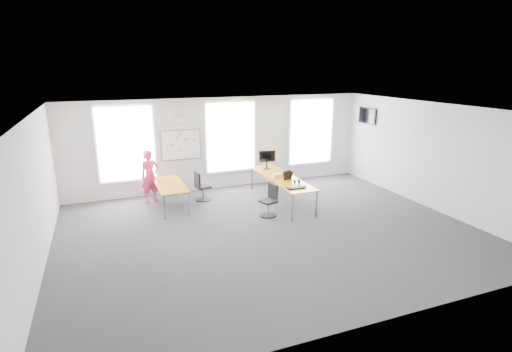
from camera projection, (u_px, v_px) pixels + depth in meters
name	position (u px, v px, depth m)	size (l,w,h in m)	color
floor	(269.00, 231.00, 9.93)	(10.00, 10.00, 0.00)	#242429
ceiling	(270.00, 110.00, 9.13)	(10.00, 10.00, 0.00)	white
wall_back	(222.00, 143.00, 13.12)	(10.00, 10.00, 0.00)	silver
wall_front	(376.00, 238.00, 5.94)	(10.00, 10.00, 0.00)	silver
wall_left	(34.00, 197.00, 7.77)	(10.00, 10.00, 0.00)	silver
wall_right	(432.00, 156.00, 11.28)	(10.00, 10.00, 0.00)	silver
window_left	(126.00, 144.00, 11.98)	(1.60, 0.06, 2.20)	white
window_mid	(231.00, 137.00, 13.14)	(1.60, 0.06, 2.20)	white
window_right	(311.00, 132.00, 14.19)	(1.60, 0.06, 2.20)	white
desk_right	(281.00, 179.00, 11.89)	(0.84, 3.15, 0.77)	orange
desk_left	(170.00, 186.00, 11.43)	(0.77, 1.93, 0.71)	orange
chair_right	(270.00, 202.00, 10.87)	(0.50, 0.49, 0.86)	black
chair_left	(201.00, 188.00, 12.09)	(0.48, 0.48, 0.89)	black
person	(150.00, 176.00, 11.85)	(0.58, 0.38, 1.59)	#D72F58
whiteboard	(181.00, 145.00, 12.60)	(1.20, 0.03, 0.90)	white
wall_clock	(180.00, 120.00, 12.39)	(0.30, 0.30, 0.04)	gray
tv	(367.00, 116.00, 13.74)	(0.06, 0.90, 0.55)	black
keyboard	(296.00, 188.00, 10.77)	(0.50, 0.18, 0.02)	black
mouse	(305.00, 186.00, 10.95)	(0.07, 0.10, 0.04)	black
lens_cap	(299.00, 185.00, 11.10)	(0.07, 0.07, 0.01)	black
headphones	(297.00, 181.00, 11.27)	(0.17, 0.09, 0.10)	black
laptop_sleeve	(288.00, 176.00, 11.59)	(0.31, 0.26, 0.25)	black
paper_stack	(278.00, 175.00, 11.91)	(0.28, 0.21, 0.10)	beige
monitor	(267.00, 158.00, 12.72)	(0.54, 0.22, 0.60)	black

